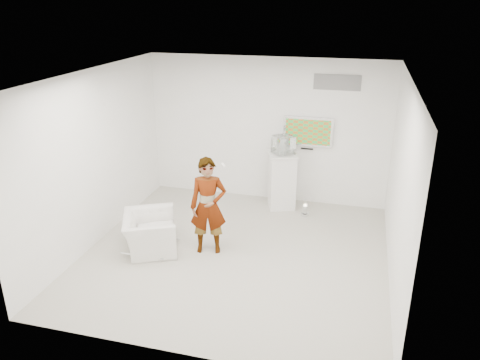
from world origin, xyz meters
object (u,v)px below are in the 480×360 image
at_px(tv, 308,132).
at_px(pedestal, 282,181).
at_px(floor_uplight, 305,210).
at_px(armchair, 150,233).
at_px(person, 208,206).

xyz_separation_m(tv, pedestal, (-0.44, -0.36, -0.97)).
distance_m(tv, floor_uplight, 1.58).
distance_m(tv, pedestal, 1.12).
relative_size(tv, floor_uplight, 4.10).
xyz_separation_m(tv, armchair, (-2.31, -2.68, -1.23)).
bearing_deg(pedestal, armchair, -128.87).
bearing_deg(floor_uplight, person, -128.37).
bearing_deg(person, tv, 46.89).
bearing_deg(tv, armchair, -130.77).
bearing_deg(person, floor_uplight, 36.70).
height_order(person, pedestal, person).
bearing_deg(pedestal, floor_uplight, -30.52).
relative_size(tv, pedestal, 0.86).
height_order(tv, pedestal, tv).
xyz_separation_m(tv, floor_uplight, (0.10, -0.67, -1.43)).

